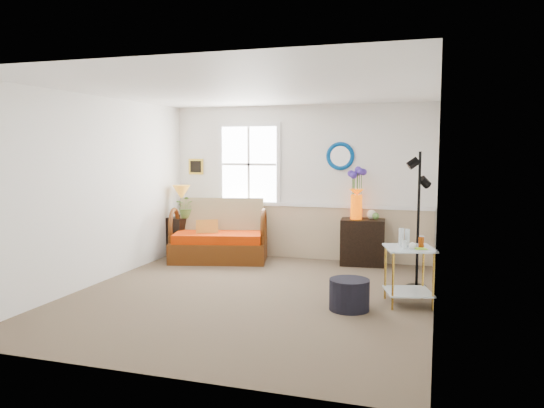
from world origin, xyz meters
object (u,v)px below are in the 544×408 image
(ottoman, at_px, (349,295))
(floor_lamp, at_px, (418,221))
(lamp_stand, at_px, (180,236))
(loveseat, at_px, (219,230))
(cabinet, at_px, (363,242))
(side_table, at_px, (409,276))

(ottoman, bearing_deg, floor_lamp, 60.30)
(ottoman, bearing_deg, lamp_stand, 146.01)
(loveseat, relative_size, floor_lamp, 0.85)
(loveseat, relative_size, cabinet, 2.11)
(loveseat, height_order, lamp_stand, loveseat)
(floor_lamp, bearing_deg, cabinet, 110.87)
(cabinet, distance_m, side_table, 2.21)
(cabinet, relative_size, side_table, 1.06)
(loveseat, relative_size, side_table, 2.24)
(lamp_stand, bearing_deg, ottoman, -33.99)
(lamp_stand, xyz_separation_m, side_table, (4.00, -1.84, 0.01))
(lamp_stand, xyz_separation_m, ottoman, (3.36, -2.26, -0.15))
(loveseat, xyz_separation_m, ottoman, (2.53, -2.07, -0.33))
(cabinet, xyz_separation_m, ottoman, (0.19, -2.47, -0.19))
(side_table, xyz_separation_m, floor_lamp, (0.07, 0.82, 0.57))
(side_table, height_order, floor_lamp, floor_lamp)
(loveseat, relative_size, lamp_stand, 2.33)
(side_table, xyz_separation_m, ottoman, (-0.64, -0.42, -0.17))
(lamp_stand, bearing_deg, side_table, -24.70)
(cabinet, height_order, ottoman, cabinet)
(floor_lamp, bearing_deg, loveseat, 150.37)
(loveseat, xyz_separation_m, side_table, (3.17, -1.64, -0.16))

